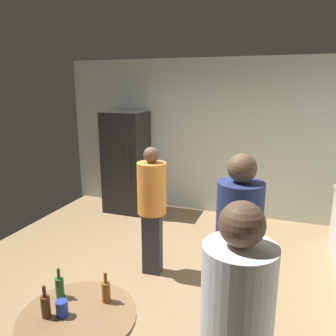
% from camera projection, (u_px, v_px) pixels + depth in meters
% --- Properties ---
extents(ground_plane, '(5.20, 5.20, 0.10)m').
position_uv_depth(ground_plane, '(153.00, 294.00, 3.78)').
color(ground_plane, '#9E7C56').
extents(wall_back, '(5.32, 0.06, 2.70)m').
position_uv_depth(wall_back, '(208.00, 138.00, 5.85)').
color(wall_back, beige).
rests_on(wall_back, ground_plane).
extents(refrigerator, '(0.70, 0.68, 1.80)m').
position_uv_depth(refrigerator, '(126.00, 162.00, 6.02)').
color(refrigerator, black).
rests_on(refrigerator, ground_plane).
extents(foreground_table, '(0.80, 0.80, 0.73)m').
position_uv_depth(foreground_table, '(79.00, 328.00, 2.28)').
color(foreground_table, olive).
rests_on(foreground_table, ground_plane).
extents(beer_bottle_amber, '(0.06, 0.06, 0.23)m').
position_uv_depth(beer_bottle_amber, '(106.00, 291.00, 2.38)').
color(beer_bottle_amber, '#8C5919').
rests_on(beer_bottle_amber, foreground_table).
extents(beer_bottle_brown, '(0.06, 0.06, 0.23)m').
position_uv_depth(beer_bottle_brown, '(46.00, 306.00, 2.22)').
color(beer_bottle_brown, '#593314').
rests_on(beer_bottle_brown, foreground_table).
extents(beer_bottle_green, '(0.06, 0.06, 0.23)m').
position_uv_depth(beer_bottle_green, '(60.00, 287.00, 2.43)').
color(beer_bottle_green, '#26662D').
rests_on(beer_bottle_green, foreground_table).
extents(plastic_cup_blue, '(0.08, 0.08, 0.11)m').
position_uv_depth(plastic_cup_blue, '(62.00, 308.00, 2.24)').
color(plastic_cup_blue, blue).
rests_on(plastic_cup_blue, foreground_table).
extents(person_in_navy_shirt, '(0.37, 0.37, 1.79)m').
position_uv_depth(person_in_navy_shirt, '(238.00, 250.00, 2.49)').
color(person_in_navy_shirt, '#2D2D38').
rests_on(person_in_navy_shirt, ground_plane).
extents(person_in_orange_shirt, '(0.38, 0.38, 1.57)m').
position_uv_depth(person_in_orange_shirt, '(152.00, 202.00, 3.93)').
color(person_in_orange_shirt, '#2D2D38').
rests_on(person_in_orange_shirt, ground_plane).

